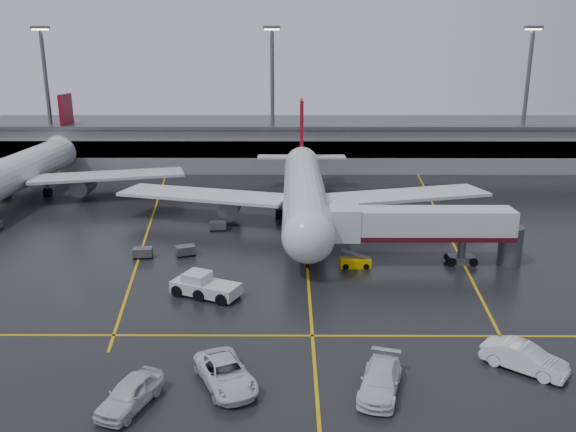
{
  "coord_description": "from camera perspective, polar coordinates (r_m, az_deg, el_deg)",
  "views": [
    {
      "loc": [
        -1.7,
        -62.91,
        21.38
      ],
      "look_at": [
        -2.0,
        -2.0,
        4.0
      ],
      "focal_mm": 36.25,
      "sensor_mm": 36.0,
      "label": 1
    }
  ],
  "objects": [
    {
      "name": "service_van_c",
      "position": [
        44.44,
        22.15,
        -12.75
      ],
      "size": [
        5.66,
        5.16,
        1.88
      ],
      "primitive_type": "imported",
      "rotation": [
        0.0,
        0.0,
        0.88
      ],
      "color": "white",
      "rests_on": "ground"
    },
    {
      "name": "pushback_tractor",
      "position": [
        53.31,
        -8.23,
        -6.87
      ],
      "size": [
        6.66,
        4.75,
        2.21
      ],
      "color": "silver",
      "rests_on": "ground"
    },
    {
      "name": "service_van_b",
      "position": [
        39.5,
        9.05,
        -15.6
      ],
      "size": [
        3.94,
        6.33,
        1.71
      ],
      "primitive_type": "imported",
      "rotation": [
        0.0,
        0.0,
        -0.28
      ],
      "color": "white",
      "rests_on": "ground"
    },
    {
      "name": "baggage_cart_c",
      "position": [
        72.09,
        -6.89,
        -0.93
      ],
      "size": [
        2.1,
        1.47,
        1.12
      ],
      "color": "#595B60",
      "rests_on": "ground"
    },
    {
      "name": "apron_line_centre",
      "position": [
        66.47,
        1.73,
        -2.84
      ],
      "size": [
        0.25,
        90.0,
        0.02
      ],
      "primitive_type": "cube",
      "color": "gold",
      "rests_on": "ground"
    },
    {
      "name": "light_mast_right",
      "position": [
        113.11,
        22.37,
        11.26
      ],
      "size": [
        3.0,
        1.2,
        25.45
      ],
      "color": "#595B60",
      "rests_on": "ground"
    },
    {
      "name": "light_mast_left",
      "position": [
        113.71,
        -22.56,
        11.26
      ],
      "size": [
        3.0,
        1.2,
        25.45
      ],
      "color": "#595B60",
      "rests_on": "ground"
    },
    {
      "name": "belt_loader",
      "position": [
        60.05,
        6.62,
        -4.55
      ],
      "size": [
        3.15,
        1.52,
        1.98
      ],
      "color": "#EAAE03",
      "rests_on": "ground"
    },
    {
      "name": "light_mast_mid",
      "position": [
        105.19,
        -1.55,
        12.16
      ],
      "size": [
        3.0,
        1.2,
        25.45
      ],
      "color": "#595B60",
      "rests_on": "ground"
    },
    {
      "name": "apron_line_stop",
      "position": [
        46.19,
        2.41,
        -11.65
      ],
      "size": [
        60.0,
        0.25,
        0.02
      ],
      "primitive_type": "cube",
      "color": "gold",
      "rests_on": "ground"
    },
    {
      "name": "apron_line_right",
      "position": [
        78.49,
        14.81,
        -0.42
      ],
      "size": [
        7.57,
        69.64,
        0.02
      ],
      "primitive_type": "cube",
      "rotation": [
        0.0,
        0.0,
        -0.1
      ],
      "color": "gold",
      "rests_on": "ground"
    },
    {
      "name": "main_airliner",
      "position": [
        74.64,
        1.58,
        2.62
      ],
      "size": [
        48.8,
        45.6,
        14.1
      ],
      "color": "silver",
      "rests_on": "ground"
    },
    {
      "name": "baggage_cart_b",
      "position": [
        64.1,
        -14.06,
        -3.47
      ],
      "size": [
        2.13,
        1.51,
        1.12
      ],
      "color": "#595B60",
      "rests_on": "ground"
    },
    {
      "name": "jet_bridge",
      "position": [
        61.06,
        13.12,
        -1.11
      ],
      "size": [
        19.9,
        3.4,
        6.05
      ],
      "color": "silver",
      "rests_on": "ground"
    },
    {
      "name": "service_van_d",
      "position": [
        38.92,
        -15.23,
        -16.44
      ],
      "size": [
        3.85,
        5.74,
        1.82
      ],
      "primitive_type": "imported",
      "rotation": [
        0.0,
        0.0,
        -0.35
      ],
      "color": "silver",
      "rests_on": "ground"
    },
    {
      "name": "terminal",
      "position": [
        112.17,
        1.16,
        7.17
      ],
      "size": [
        122.0,
        19.0,
        8.6
      ],
      "color": "gray",
      "rests_on": "ground"
    },
    {
      "name": "second_airliner",
      "position": [
        95.28,
        -24.81,
        4.07
      ],
      "size": [
        48.8,
        45.6,
        14.1
      ],
      "color": "silver",
      "rests_on": "ground"
    },
    {
      "name": "baggage_cart_a",
      "position": [
        63.79,
        -10.01,
        -3.32
      ],
      "size": [
        2.33,
        1.92,
        1.12
      ],
      "color": "#595B60",
      "rests_on": "ground"
    },
    {
      "name": "service_van_a",
      "position": [
        39.92,
        -6.13,
        -15.1
      ],
      "size": [
        5.25,
        6.86,
        1.73
      ],
      "primitive_type": "imported",
      "rotation": [
        0.0,
        0.0,
        0.44
      ],
      "color": "white",
      "rests_on": "ground"
    },
    {
      "name": "apron_line_left",
      "position": [
        78.16,
        -13.27,
        -0.38
      ],
      "size": [
        9.99,
        69.35,
        0.02
      ],
      "primitive_type": "cube",
      "rotation": [
        0.0,
        0.0,
        0.14
      ],
      "color": "gold",
      "rests_on": "ground"
    },
    {
      "name": "ground",
      "position": [
        66.47,
        1.73,
        -2.85
      ],
      "size": [
        220.0,
        220.0,
        0.0
      ],
      "primitive_type": "plane",
      "color": "black",
      "rests_on": "ground"
    }
  ]
}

